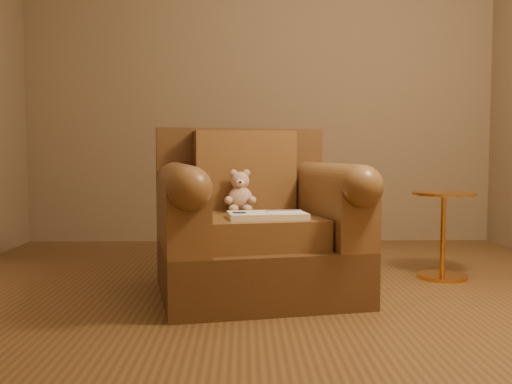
{
  "coord_description": "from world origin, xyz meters",
  "views": [
    {
      "loc": [
        -0.14,
        -2.93,
        0.77
      ],
      "look_at": [
        -0.07,
        0.1,
        0.56
      ],
      "focal_mm": 40.0,
      "sensor_mm": 36.0,
      "label": 1
    }
  ],
  "objects": [
    {
      "name": "floor",
      "position": [
        0.0,
        0.0,
        0.0
      ],
      "size": [
        4.0,
        4.0,
        0.0
      ],
      "primitive_type": "plane",
      "color": "brown",
      "rests_on": "ground"
    },
    {
      "name": "armchair",
      "position": [
        -0.08,
        0.19,
        0.36
      ],
      "size": [
        1.19,
        1.15,
        0.92
      ],
      "rotation": [
        0.0,
        0.0,
        0.2
      ],
      "color": "#4E321A",
      "rests_on": "floor"
    },
    {
      "name": "teddy_bear",
      "position": [
        -0.16,
        0.26,
        0.53
      ],
      "size": [
        0.18,
        0.2,
        0.24
      ],
      "rotation": [
        0.0,
        0.0,
        0.02
      ],
      "color": "tan",
      "rests_on": "armchair"
    },
    {
      "name": "guidebook",
      "position": [
        -0.02,
        -0.06,
        0.45
      ],
      "size": [
        0.42,
        0.28,
        0.03
      ],
      "rotation": [
        0.0,
        0.0,
        0.12
      ],
      "color": "beige",
      "rests_on": "armchair"
    },
    {
      "name": "side_table",
      "position": [
        1.08,
        0.5,
        0.29
      ],
      "size": [
        0.38,
        0.38,
        0.53
      ],
      "color": "gold",
      "rests_on": "floor"
    }
  ]
}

